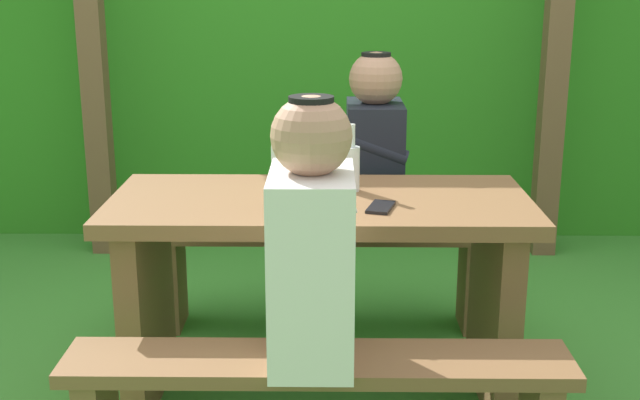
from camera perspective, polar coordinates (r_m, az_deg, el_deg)
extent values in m
plane|color=#3C8930|center=(3.00, 0.00, -13.32)|extent=(12.00, 12.00, 0.00)
cube|color=#2D831E|center=(4.99, 0.31, 11.01)|extent=(6.40, 1.02, 2.11)
cube|color=brown|center=(4.37, -15.53, 9.62)|extent=(0.12, 0.12, 2.08)
cube|color=brown|center=(4.35, 16.08, 9.56)|extent=(0.12, 0.12, 2.08)
cube|color=brown|center=(2.73, 0.00, -0.33)|extent=(1.40, 0.64, 0.05)
cube|color=brown|center=(2.92, -11.94, -7.15)|extent=(0.08, 0.54, 0.68)
cube|color=brown|center=(2.91, 12.00, -7.25)|extent=(0.08, 0.54, 0.68)
cube|color=brown|center=(2.29, -0.17, -11.30)|extent=(1.40, 0.24, 0.04)
cube|color=brown|center=(3.37, 0.11, -2.31)|extent=(1.40, 0.24, 0.04)
cube|color=brown|center=(3.51, -10.12, -5.61)|extent=(0.07, 0.22, 0.39)
cube|color=brown|center=(3.50, 10.37, -5.69)|extent=(0.07, 0.22, 0.39)
cube|color=white|center=(2.18, -0.58, -4.72)|extent=(0.22, 0.34, 0.52)
sphere|color=tan|center=(2.08, -0.61, 4.46)|extent=(0.21, 0.21, 0.21)
cylinder|color=black|center=(2.07, -0.62, 6.89)|extent=(0.12, 0.12, 0.02)
cylinder|color=white|center=(2.28, -0.52, -1.05)|extent=(0.25, 0.07, 0.15)
cube|color=black|center=(3.30, 3.79, 2.31)|extent=(0.22, 0.34, 0.52)
sphere|color=tan|center=(3.24, 3.90, 8.42)|extent=(0.21, 0.21, 0.21)
cylinder|color=black|center=(3.23, 3.93, 9.99)|extent=(0.12, 0.12, 0.02)
cylinder|color=black|center=(3.14, 3.95, 3.57)|extent=(0.25, 0.07, 0.15)
cylinder|color=silver|center=(2.83, -2.41, 1.59)|extent=(0.08, 0.08, 0.08)
cylinder|color=silver|center=(2.64, -2.79, 1.77)|extent=(0.06, 0.06, 0.19)
cylinder|color=silver|center=(2.61, -2.83, 4.51)|extent=(0.03, 0.03, 0.07)
cylinder|color=silver|center=(2.79, 2.17, 2.18)|extent=(0.06, 0.06, 0.15)
cylinder|color=silver|center=(2.77, 2.20, 4.51)|extent=(0.03, 0.03, 0.08)
cube|color=black|center=(2.60, 4.25, -0.49)|extent=(0.11, 0.15, 0.01)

